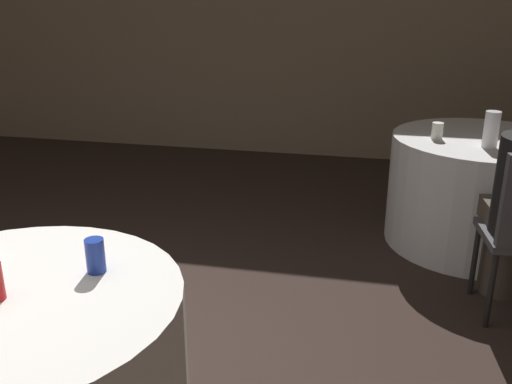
{
  "coord_description": "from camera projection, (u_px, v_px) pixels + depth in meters",
  "views": [
    {
      "loc": [
        1.29,
        -1.52,
        1.67
      ],
      "look_at": [
        0.8,
        0.72,
        0.84
      ],
      "focal_mm": 40.0,
      "sensor_mm": 36.0,
      "label": 1
    }
  ],
  "objects": [
    {
      "name": "soda_can_blue",
      "position": [
        95.0,
        256.0,
        1.95
      ],
      "size": [
        0.07,
        0.07,
        0.12
      ],
      "color": "#1E38A5",
      "rests_on": "table_near"
    },
    {
      "name": "table_far",
      "position": [
        477.0,
        191.0,
        3.82
      ],
      "size": [
        1.17,
        1.17,
        0.74
      ],
      "color": "white",
      "rests_on": "ground_plane"
    },
    {
      "name": "bottle_far",
      "position": [
        491.0,
        130.0,
        3.43
      ],
      "size": [
        0.09,
        0.09,
        0.22
      ],
      "color": "white",
      "rests_on": "table_far"
    },
    {
      "name": "wall_back",
      "position": [
        252.0,
        14.0,
        5.62
      ],
      "size": [
        16.0,
        0.06,
        2.8
      ],
      "color": "gray",
      "rests_on": "ground_plane"
    },
    {
      "name": "cup_far",
      "position": [
        437.0,
        131.0,
        3.64
      ],
      "size": [
        0.07,
        0.07,
        0.11
      ],
      "color": "silver",
      "rests_on": "table_far"
    }
  ]
}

